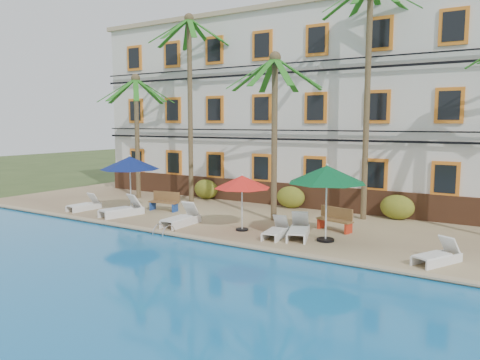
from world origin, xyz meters
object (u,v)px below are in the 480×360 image
Objects in this scene: lounger_c at (182,218)px; lounger_f at (438,255)px; palm_d at (368,71)px; pool_ladder at (164,234)px; lounger_b at (122,209)px; lounger_a at (84,205)px; lounger_d at (276,230)px; palm_c at (275,113)px; bench_right at (336,219)px; palm_a at (137,118)px; umbrella_red at (242,182)px; palm_b at (190,86)px; lounger_e at (298,230)px; umbrella_blue at (130,163)px; umbrella_green at (327,175)px; bench_left at (165,201)px.

lounger_c reaches higher than lounger_f.
palm_d is 14.03× the size of pool_ladder.
lounger_b is 3.58m from lounger_c.
lounger_a is (-12.32, -5.18, -6.24)m from palm_d.
lounger_a is 2.66m from lounger_b.
palm_c is at bearing 119.84° from lounger_d.
lounger_d is at bearing 3.74° from lounger_c.
palm_c is 4.64× the size of bench_right.
lounger_c is at bearing -32.75° from palm_a.
umbrella_red is 3.07× the size of pool_ladder.
lounger_a is at bearing -157.18° from palm_d.
palm_d is (9.44, 0.36, 0.27)m from palm_b.
lounger_e reaches higher than lounger_f.
umbrella_blue is 9.09m from lounger_e.
lounger_b is 1.25× the size of lounger_d.
palm_a is at bearing 171.94° from bench_right.
umbrella_red is 4.02m from bench_right.
palm_b is 5.65m from umbrella_blue.
umbrella_green is (3.47, 0.17, 0.49)m from umbrella_red.
lounger_e is 5.04m from lounger_f.
umbrella_green reaches higher than umbrella_blue.
umbrella_red is 3.66m from pool_ladder.
palm_c is at bearing 86.91° from umbrella_red.
palm_b is at bearing 11.50° from palm_a.
umbrella_blue is 9.95m from bench_right.
lounger_f is at bearing -10.60° from umbrella_green.
palm_d reaches higher than lounger_a.
lounger_f is at bearing -9.37° from bench_left.
lounger_e is at bearing -10.29° from bench_left.
umbrella_green is 1.44× the size of lounger_c.
palm_b is 5.80× the size of lounger_a.
bench_right is (9.20, -2.44, -5.76)m from palm_b.
lounger_b is 1.36× the size of bench_right.
palm_b is 5.54× the size of lounger_f.
lounger_a is at bearing 179.52° from lounger_f.
lounger_f is (16.30, -0.14, 0.00)m from lounger_a.
umbrella_blue is 1.80× the size of bench_left.
palm_a is 13.43m from umbrella_green.
bench_right is at bearing -14.83° from palm_b.
bench_left is 8.63m from bench_right.
palm_a is 4.97m from umbrella_blue.
umbrella_green is at bearing -80.78° from bench_right.
palm_c is at bearing -17.74° from palm_b.
lounger_f reaches higher than lounger_d.
lounger_d is 0.96× the size of lounger_f.
lounger_b is 1.08× the size of lounger_c.
palm_b is 8.41m from lounger_c.
bench_right reaches higher than lounger_f.
umbrella_red is at bearing -2.63° from umbrella_blue.
palm_b is at bearing 87.36° from lounger_b.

